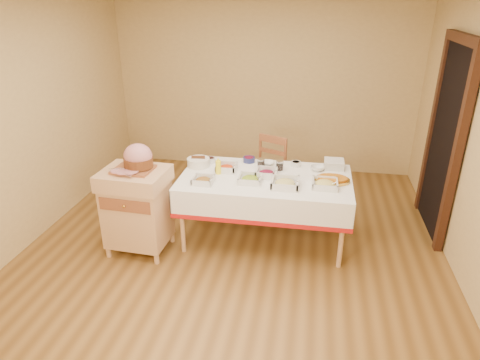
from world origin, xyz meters
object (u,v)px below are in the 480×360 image
object	(u,v)px
ham_on_board	(137,159)
preserve_jar_left	(261,164)
dining_table	(265,190)
dining_chair	(266,174)
bread_basket	(198,162)
butcher_cart	(137,206)
brass_platter	(332,179)
plate_stack	(334,164)
preserve_jar_right	(280,166)
mustard_bottle	(218,167)

from	to	relation	value
ham_on_board	preserve_jar_left	bearing A→B (deg)	29.71
dining_table	preserve_jar_left	xyz separation A→B (m)	(-0.08, 0.24, 0.21)
dining_chair	bread_basket	bearing A→B (deg)	-142.06
dining_table	butcher_cart	xyz separation A→B (m)	(-1.29, -0.45, -0.07)
butcher_cart	brass_platter	distance (m)	2.06
preserve_jar_left	brass_platter	size ratio (longest dim) A/B	0.30
brass_platter	dining_chair	bearing A→B (deg)	136.23
preserve_jar_left	bread_basket	xyz separation A→B (m)	(-0.71, -0.07, -0.00)
dining_table	dining_chair	xyz separation A→B (m)	(-0.07, 0.74, -0.11)
brass_platter	preserve_jar_left	bearing A→B (deg)	162.66
ham_on_board	plate_stack	distance (m)	2.15
dining_chair	bread_basket	world-z (taller)	dining_chair
butcher_cart	preserve_jar_right	bearing A→B (deg)	25.49
butcher_cart	brass_platter	world-z (taller)	butcher_cart
preserve_jar_right	plate_stack	bearing A→B (deg)	15.26
mustard_bottle	plate_stack	distance (m)	1.30
bread_basket	preserve_jar_left	bearing A→B (deg)	5.38
mustard_bottle	ham_on_board	bearing A→B (deg)	-150.17
ham_on_board	plate_stack	xyz separation A→B (m)	(1.97, 0.81, -0.23)
mustard_bottle	dining_chair	bearing A→B (deg)	58.89
dining_chair	preserve_jar_right	bearing A→B (deg)	-68.68
ham_on_board	preserve_jar_right	world-z (taller)	ham_on_board
dining_chair	mustard_bottle	world-z (taller)	mustard_bottle
butcher_cart	bread_basket	xyz separation A→B (m)	(0.50, 0.63, 0.28)
plate_stack	bread_basket	bearing A→B (deg)	-172.20
ham_on_board	brass_platter	distance (m)	2.01
preserve_jar_left	preserve_jar_right	size ratio (longest dim) A/B	1.00
butcher_cart	plate_stack	size ratio (longest dim) A/B	4.27
dining_table	bread_basket	distance (m)	0.83
dining_table	brass_platter	bearing A→B (deg)	0.10
butcher_cart	brass_platter	size ratio (longest dim) A/B	2.51
dining_chair	plate_stack	bearing A→B (deg)	-23.89
dining_table	plate_stack	bearing A→B (deg)	28.00
dining_table	preserve_jar_left	world-z (taller)	preserve_jar_left
preserve_jar_left	plate_stack	distance (m)	0.82
butcher_cart	preserve_jar_right	world-z (taller)	butcher_cart
ham_on_board	brass_platter	bearing A→B (deg)	12.24
ham_on_board	plate_stack	size ratio (longest dim) A/B	1.91
plate_stack	dining_table	bearing A→B (deg)	-152.00
dining_table	brass_platter	size ratio (longest dim) A/B	4.95
preserve_jar_left	plate_stack	xyz separation A→B (m)	(0.81, 0.14, -0.00)
dining_table	mustard_bottle	distance (m)	0.57
plate_stack	brass_platter	bearing A→B (deg)	-93.91
butcher_cart	plate_stack	xyz separation A→B (m)	(2.02, 0.84, 0.28)
butcher_cart	brass_platter	xyz separation A→B (m)	(1.99, 0.46, 0.26)
preserve_jar_right	brass_platter	bearing A→B (deg)	-21.36
mustard_bottle	bread_basket	xyz separation A→B (m)	(-0.27, 0.18, -0.03)
preserve_jar_right	bread_basket	xyz separation A→B (m)	(-0.92, -0.05, -0.00)
ham_on_board	preserve_jar_right	distance (m)	1.54
bread_basket	plate_stack	distance (m)	1.53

